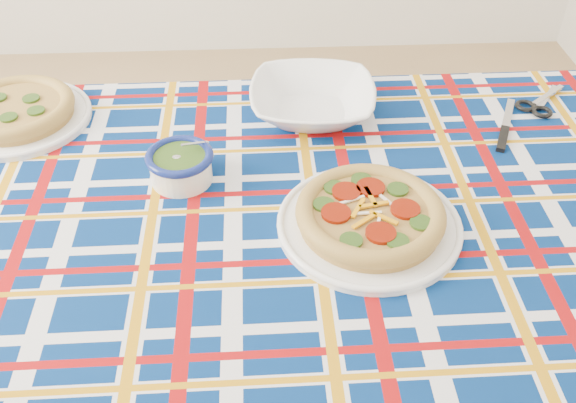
{
  "coord_description": "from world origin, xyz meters",
  "views": [
    {
      "loc": [
        0.44,
        -1.01,
        1.52
      ],
      "look_at": [
        0.49,
        -0.14,
        0.78
      ],
      "focal_mm": 40.0,
      "sensor_mm": 36.0,
      "label": 1
    }
  ],
  "objects_px": {
    "serving_bowl": "(312,101)",
    "pesto_bowl": "(180,164)",
    "dining_table": "(275,257)",
    "main_focaccia_plate": "(370,214)"
  },
  "relations": [
    {
      "from": "main_focaccia_plate",
      "to": "serving_bowl",
      "type": "relative_size",
      "value": 1.23
    },
    {
      "from": "dining_table",
      "to": "pesto_bowl",
      "type": "bearing_deg",
      "value": 140.51
    },
    {
      "from": "dining_table",
      "to": "pesto_bowl",
      "type": "height_order",
      "value": "pesto_bowl"
    },
    {
      "from": "pesto_bowl",
      "to": "serving_bowl",
      "type": "height_order",
      "value": "pesto_bowl"
    },
    {
      "from": "main_focaccia_plate",
      "to": "dining_table",
      "type": "bearing_deg",
      "value": 174.63
    },
    {
      "from": "dining_table",
      "to": "main_focaccia_plate",
      "type": "relative_size",
      "value": 4.9
    },
    {
      "from": "pesto_bowl",
      "to": "serving_bowl",
      "type": "distance_m",
      "value": 0.34
    },
    {
      "from": "pesto_bowl",
      "to": "dining_table",
      "type": "bearing_deg",
      "value": -39.05
    },
    {
      "from": "main_focaccia_plate",
      "to": "pesto_bowl",
      "type": "height_order",
      "value": "pesto_bowl"
    },
    {
      "from": "serving_bowl",
      "to": "pesto_bowl",
      "type": "bearing_deg",
      "value": -140.65
    }
  ]
}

